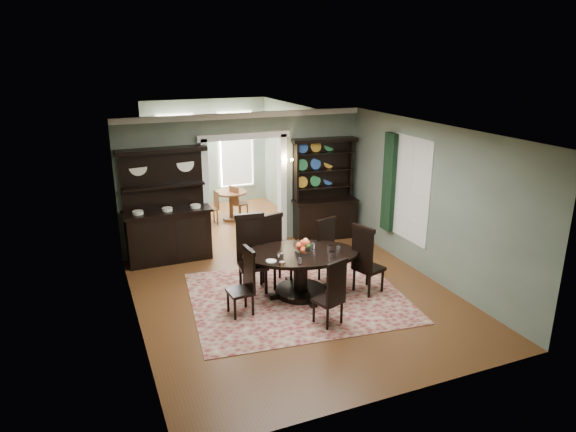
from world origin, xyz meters
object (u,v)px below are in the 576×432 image
(dining_table, at_px, (301,265))
(sideboard, at_px, (167,222))
(welsh_dresser, at_px, (324,202))
(parlor_table, at_px, (231,201))

(dining_table, xyz_separation_m, sideboard, (-1.91, 2.58, 0.26))
(welsh_dresser, bearing_deg, parlor_table, 134.54)
(sideboard, xyz_separation_m, parlor_table, (1.98, 2.10, -0.33))
(dining_table, relative_size, welsh_dresser, 1.00)
(welsh_dresser, relative_size, parlor_table, 2.83)
(parlor_table, bearing_deg, welsh_dresser, -51.13)
(dining_table, relative_size, sideboard, 0.99)
(sideboard, relative_size, parlor_table, 2.86)
(welsh_dresser, distance_m, parlor_table, 2.69)
(sideboard, height_order, welsh_dresser, sideboard)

